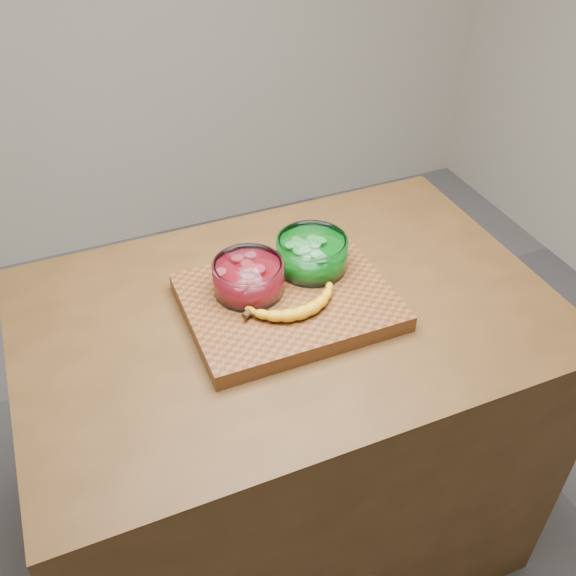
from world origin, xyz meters
name	(u,v)px	position (x,y,z in m)	size (l,w,h in m)	color
ground	(288,524)	(0.00, 0.00, 0.00)	(3.50, 3.50, 0.00)	#5E5D62
counter	(288,434)	(0.00, 0.00, 0.45)	(1.20, 0.80, 0.90)	#523518
cutting_board	(288,302)	(0.00, 0.00, 0.92)	(0.45, 0.35, 0.04)	brown
bowl_red	(248,278)	(-0.07, 0.05, 0.98)	(0.16, 0.16, 0.07)	white
bowl_green	(312,254)	(0.09, 0.07, 0.98)	(0.16, 0.16, 0.08)	white
banana	(295,305)	(-0.01, -0.05, 0.96)	(0.24, 0.11, 0.03)	gold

